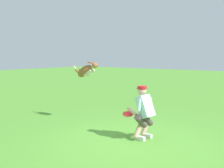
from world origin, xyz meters
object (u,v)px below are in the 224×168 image
object	(u,v)px
person	(144,111)
dog	(86,71)
frisbee_flying	(91,63)
frisbee_held	(128,114)

from	to	relation	value
person	dog	size ratio (longest dim) A/B	1.28
frisbee_flying	frisbee_held	xyz separation A→B (m)	(-1.87, 0.79, -1.19)
person	frisbee_held	distance (m)	0.40
frisbee_held	person	bearing A→B (deg)	-149.77
frisbee_flying	dog	bearing A→B (deg)	1.76
person	frisbee_held	bearing A→B (deg)	38.35
dog	frisbee_held	xyz separation A→B (m)	(-2.08, 0.79, -0.94)
frisbee_flying	person	bearing A→B (deg)	164.80
person	dog	bearing A→B (deg)	-5.66
person	dog	xyz separation A→B (m)	(2.42, -0.59, 0.85)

